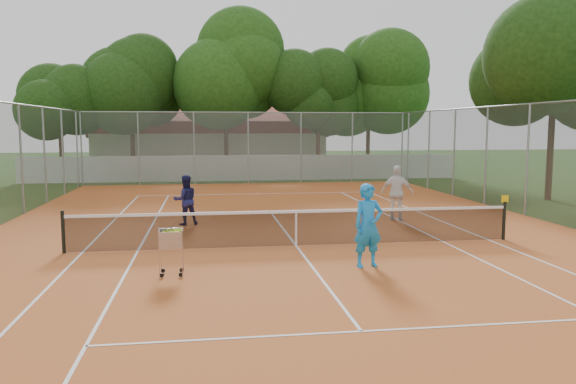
{
  "coord_description": "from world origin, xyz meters",
  "views": [
    {
      "loc": [
        -2.34,
        -14.55,
        3.18
      ],
      "look_at": [
        0.0,
        1.5,
        1.3
      ],
      "focal_mm": 35.0,
      "sensor_mm": 36.0,
      "label": 1
    }
  ],
  "objects": [
    {
      "name": "ground",
      "position": [
        0.0,
        0.0,
        0.0
      ],
      "size": [
        120.0,
        120.0,
        0.0
      ],
      "primitive_type": "plane",
      "color": "#1A3A0F",
      "rests_on": "ground"
    },
    {
      "name": "court_pad",
      "position": [
        0.0,
        0.0,
        0.01
      ],
      "size": [
        18.0,
        34.0,
        0.02
      ],
      "primitive_type": "cube",
      "color": "#B65923",
      "rests_on": "ground"
    },
    {
      "name": "court_lines",
      "position": [
        0.0,
        0.0,
        0.02
      ],
      "size": [
        10.98,
        23.78,
        0.01
      ],
      "primitive_type": "cube",
      "color": "white",
      "rests_on": "court_pad"
    },
    {
      "name": "tennis_net",
      "position": [
        0.0,
        0.0,
        0.51
      ],
      "size": [
        11.88,
        0.1,
        0.98
      ],
      "primitive_type": "cube",
      "color": "black",
      "rests_on": "court_pad"
    },
    {
      "name": "perimeter_fence",
      "position": [
        0.0,
        0.0,
        2.0
      ],
      "size": [
        18.0,
        34.0,
        4.0
      ],
      "primitive_type": "cube",
      "color": "slate",
      "rests_on": "ground"
    },
    {
      "name": "boundary_wall",
      "position": [
        0.0,
        19.0,
        0.75
      ],
      "size": [
        26.0,
        0.3,
        1.5
      ],
      "primitive_type": "cube",
      "color": "silver",
      "rests_on": "ground"
    },
    {
      "name": "clubhouse",
      "position": [
        -2.0,
        29.0,
        2.2
      ],
      "size": [
        16.4,
        9.0,
        4.4
      ],
      "primitive_type": "cube",
      "color": "beige",
      "rests_on": "ground"
    },
    {
      "name": "tropical_trees",
      "position": [
        0.0,
        22.0,
        5.0
      ],
      "size": [
        29.0,
        19.0,
        10.0
      ],
      "primitive_type": "cube",
      "color": "black",
      "rests_on": "ground"
    },
    {
      "name": "player_near",
      "position": [
        1.26,
        -2.45,
        0.97
      ],
      "size": [
        0.75,
        0.56,
        1.9
      ],
      "primitive_type": "imported",
      "rotation": [
        0.0,
        0.0,
        0.16
      ],
      "color": "#1A89E1",
      "rests_on": "court_pad"
    },
    {
      "name": "player_far_left",
      "position": [
        -3.03,
        3.76,
        0.83
      ],
      "size": [
        0.92,
        0.79,
        1.62
      ],
      "primitive_type": "imported",
      "rotation": [
        0.0,
        0.0,
        3.4
      ],
      "color": "#191A4B",
      "rests_on": "court_pad"
    },
    {
      "name": "player_far_right",
      "position": [
        4.06,
        3.63,
        0.96
      ],
      "size": [
        1.19,
        0.85,
        1.87
      ],
      "primitive_type": "imported",
      "rotation": [
        0.0,
        0.0,
        2.74
      ],
      "color": "silver",
      "rests_on": "court_pad"
    },
    {
      "name": "ball_hopper",
      "position": [
        -3.11,
        -2.58,
        0.56
      ],
      "size": [
        0.52,
        0.52,
        1.08
      ],
      "primitive_type": "cube",
      "rotation": [
        0.0,
        0.0,
        -0.01
      ],
      "color": "#ACADB3",
      "rests_on": "court_pad"
    }
  ]
}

